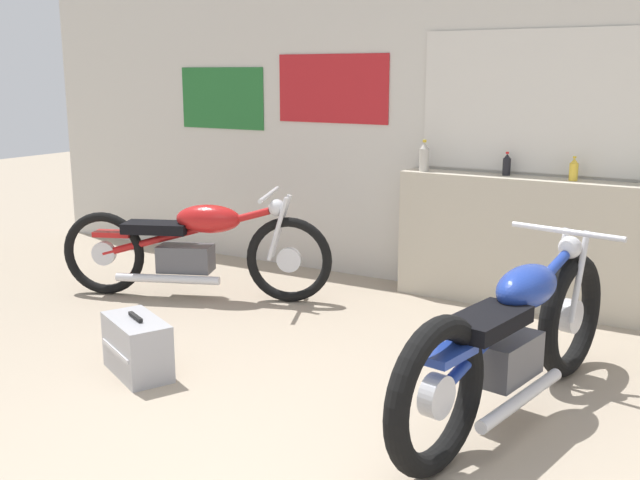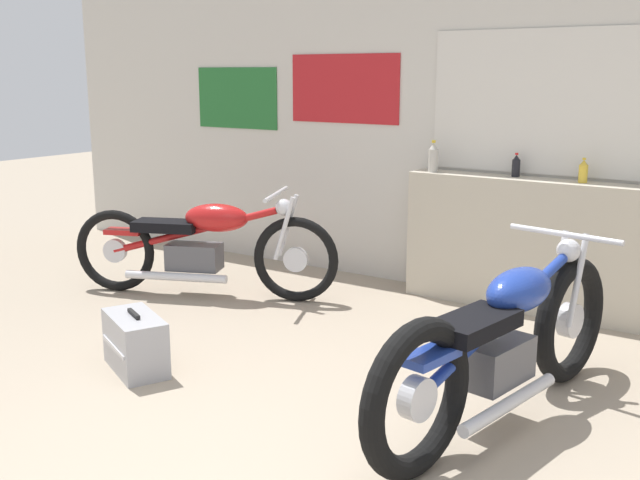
# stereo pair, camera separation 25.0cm
# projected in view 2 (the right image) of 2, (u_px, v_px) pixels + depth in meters

# --- Properties ---
(wall_back) EXTENTS (10.00, 0.07, 2.80)m
(wall_back) POSITION_uv_depth(u_px,v_px,m) (543.00, 119.00, 5.48)
(wall_back) COLOR beige
(wall_back) RESTS_ON ground_plane
(sill_counter) EXTENTS (2.12, 0.28, 0.98)m
(sill_counter) POSITION_uv_depth(u_px,v_px,m) (546.00, 247.00, 5.45)
(sill_counter) COLOR #B7AD99
(sill_counter) RESTS_ON ground_plane
(bottle_leftmost) EXTENTS (0.08, 0.08, 0.24)m
(bottle_leftmost) POSITION_uv_depth(u_px,v_px,m) (433.00, 158.00, 5.78)
(bottle_leftmost) COLOR #B7B2A8
(bottle_leftmost) RESTS_ON sill_counter
(bottle_left_center) EXTENTS (0.06, 0.06, 0.18)m
(bottle_left_center) POSITION_uv_depth(u_px,v_px,m) (516.00, 166.00, 5.52)
(bottle_left_center) COLOR black
(bottle_left_center) RESTS_ON sill_counter
(bottle_center) EXTENTS (0.06, 0.06, 0.17)m
(bottle_center) POSITION_uv_depth(u_px,v_px,m) (583.00, 172.00, 5.21)
(bottle_center) COLOR gold
(bottle_center) RESTS_ON sill_counter
(motorcycle_blue) EXTENTS (0.66, 2.16, 0.90)m
(motorcycle_blue) POSITION_uv_depth(u_px,v_px,m) (505.00, 342.00, 3.72)
(motorcycle_blue) COLOR black
(motorcycle_blue) RESTS_ON ground_plane
(motorcycle_red) EXTENTS (2.02, 0.98, 0.85)m
(motorcycle_red) POSITION_uv_depth(u_px,v_px,m) (202.00, 244.00, 5.87)
(motorcycle_red) COLOR black
(motorcycle_red) RESTS_ON ground_plane
(hard_case_silver) EXTENTS (0.56, 0.45, 0.36)m
(hard_case_silver) POSITION_uv_depth(u_px,v_px,m) (135.00, 343.00, 4.44)
(hard_case_silver) COLOR #9E9EA3
(hard_case_silver) RESTS_ON ground_plane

